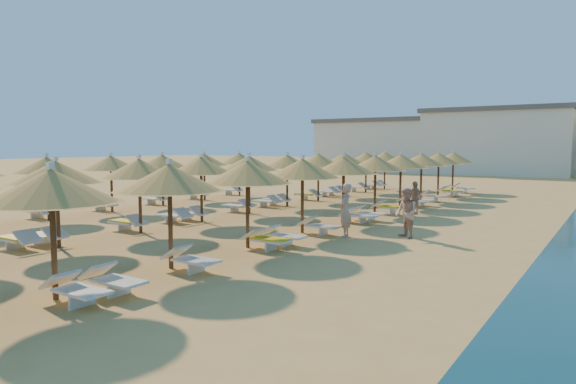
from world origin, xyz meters
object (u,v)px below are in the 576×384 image
Objects in this scene: beachgoer_a at (345,210)px; parasol_row_east at (324,168)px; parasol_row_west at (226,165)px; beachgoer_c at (415,198)px; beachgoer_b at (406,213)px.

parasol_row_east is at bearing -149.13° from beachgoer_a.
parasol_row_east is 4.99m from parasol_row_west.
parasol_row_east is 2.72m from beachgoer_a.
parasol_row_west is at bearing 180.00° from parasol_row_east.
beachgoer_c is at bearing 163.84° from beachgoer_a.
beachgoer_b is at bearing -3.87° from parasol_row_west.
parasol_row_east reaches higher than beachgoer_a.
parasol_row_west is at bearing -106.22° from beachgoer_c.
parasol_row_west is at bearing -119.81° from beachgoer_a.
beachgoer_a reaches higher than beachgoer_b.
parasol_row_east is 20.55× the size of beachgoer_a.
beachgoer_b is (3.58, -0.58, -1.46)m from parasol_row_east.
parasol_row_east is at bearing 0.00° from parasol_row_west.
parasol_row_east reaches higher than beachgoer_b.
beachgoer_a is 7.30m from beachgoer_c.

